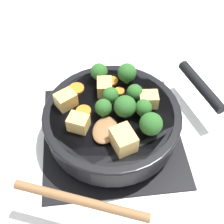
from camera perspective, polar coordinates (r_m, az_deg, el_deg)
name	(u,v)px	position (r m, az deg, el deg)	size (l,w,h in m)	color
ground_plane	(112,135)	(0.72, 0.00, -4.27)	(2.40, 2.40, 0.00)	white
front_burner_grate	(112,132)	(0.71, 0.00, -3.71)	(0.31, 0.31, 0.03)	black
skillet_pan	(113,119)	(0.67, 0.18, -1.32)	(0.29, 0.40, 0.06)	black
wooden_spoon	(92,167)	(0.57, -3.66, -10.06)	(0.23, 0.23, 0.02)	brown
tofu_cube_center_large	(123,140)	(0.59, 2.10, -5.09)	(0.05, 0.04, 0.04)	tan
tofu_cube_near_handle	(148,100)	(0.66, 6.69, 2.28)	(0.04, 0.03, 0.03)	tan
tofu_cube_east_chunk	(66,100)	(0.66, -8.43, 2.23)	(0.04, 0.03, 0.03)	tan
tofu_cube_west_chunk	(78,123)	(0.62, -6.17, -1.96)	(0.04, 0.03, 0.03)	tan
tofu_cube_back_piece	(105,87)	(0.68, -1.37, 4.58)	(0.04, 0.03, 0.03)	tan
broccoli_floret_near_spoon	(103,108)	(0.63, -1.59, 0.81)	(0.03, 0.03, 0.04)	#709956
broccoli_floret_center_top	(99,72)	(0.70, -2.38, 7.32)	(0.04, 0.04, 0.05)	#709956
broccoli_floret_east_rim	(112,95)	(0.65, -0.01, 3.06)	(0.03, 0.03, 0.04)	#709956
broccoli_floret_west_rim	(135,92)	(0.66, 4.18, 3.59)	(0.03, 0.03, 0.04)	#709956
broccoli_floret_north_edge	(125,107)	(0.62, 2.40, 1.00)	(0.05, 0.05, 0.05)	#709956
broccoli_floret_south_cluster	(143,108)	(0.63, 5.78, 0.75)	(0.03, 0.03, 0.04)	#709956
broccoli_floret_mid_floret	(151,124)	(0.60, 7.14, -2.19)	(0.05, 0.05, 0.05)	#709956
broccoli_floret_small_inner	(127,73)	(0.69, 2.76, 7.16)	(0.04, 0.04, 0.05)	#709956
carrot_slice_orange_thin	(76,88)	(0.70, -6.51, 4.31)	(0.03, 0.03, 0.01)	orange
carrot_slice_near_center	(83,111)	(0.65, -5.24, 0.18)	(0.03, 0.03, 0.01)	orange
carrot_slice_edge_slice	(112,81)	(0.71, -0.05, 5.70)	(0.03, 0.03, 0.01)	orange
carrot_slice_under_broccoli	(119,91)	(0.69, 1.34, 3.83)	(0.02, 0.02, 0.01)	orange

